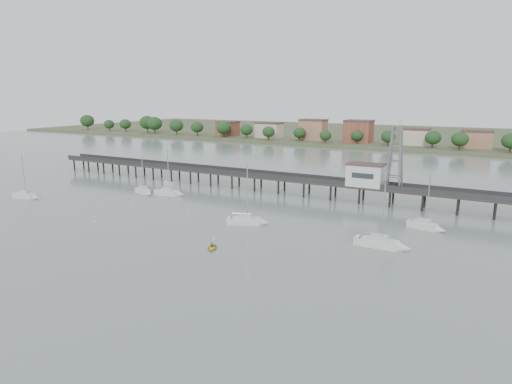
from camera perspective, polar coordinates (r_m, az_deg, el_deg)
ground_plane at (r=67.13m, az=-22.16°, el=-9.78°), size 500.00×500.00×0.00m
pier at (r=112.07m, az=1.82°, el=1.97°), size 150.00×5.00×5.50m
pier_building at (r=103.02m, az=14.37°, el=2.26°), size 8.40×5.40×5.30m
lattice_tower at (r=101.01m, az=18.09°, el=4.38°), size 3.20×3.20×15.50m
sailboat_a at (r=118.61m, az=-28.09°, el=-0.48°), size 7.13×3.34×11.49m
sailboat_b at (r=112.93m, az=-14.62°, el=0.02°), size 6.39×3.56×10.35m
sailboat_c at (r=83.81m, az=-0.62°, el=-3.92°), size 7.88×4.99×12.64m
sailboat_d at (r=74.28m, az=17.08°, el=-6.71°), size 8.44×2.55×13.88m
sailboat_e at (r=86.67m, az=22.03°, el=-4.30°), size 6.77×3.48×10.91m
sailboat_f at (r=110.18m, az=-11.17°, el=-0.12°), size 7.80×3.35×12.54m
white_tender at (r=123.26m, az=-11.50°, el=1.12°), size 3.91×2.42×1.42m
yellow_dinghy at (r=71.27m, az=-5.89°, el=-7.57°), size 2.16×1.42×2.94m
dinghy_occupant at (r=71.27m, az=-5.89°, el=-7.57°), size 0.69×1.05×0.24m
mooring_buoys at (r=87.73m, az=-7.75°, el=-3.66°), size 83.33×18.64×0.39m
far_shore at (r=283.35m, az=18.50°, el=7.23°), size 500.00×170.00×10.40m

